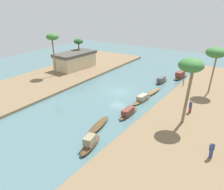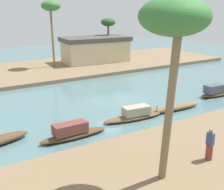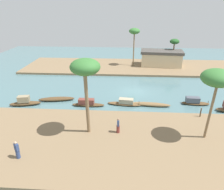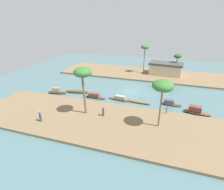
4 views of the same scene
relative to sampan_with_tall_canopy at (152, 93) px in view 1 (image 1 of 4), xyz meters
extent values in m
plane|color=slate|center=(-2.13, 5.10, -0.24)|extent=(75.16, 75.16, 0.00)
cube|color=#846B4C|center=(-2.13, -8.96, -0.05)|extent=(47.04, 12.83, 0.39)
cube|color=#846B4C|center=(-2.13, 19.16, -0.05)|extent=(47.04, 12.83, 0.39)
ellipsoid|color=brown|center=(0.00, 0.00, 0.00)|extent=(5.44, 1.37, 0.49)
ellipsoid|color=brown|center=(10.71, -1.23, 0.01)|extent=(4.72, 1.84, 0.52)
cube|color=brown|center=(10.29, -1.17, 0.70)|extent=(2.17, 1.34, 0.86)
ellipsoid|color=brown|center=(-8.67, -0.57, -0.06)|extent=(4.55, 1.01, 0.38)
cube|color=brown|center=(-8.92, -0.57, 0.46)|extent=(2.16, 0.89, 0.66)
ellipsoid|color=brown|center=(-3.70, 0.04, -0.07)|extent=(4.78, 1.53, 0.35)
cube|color=tan|center=(-3.43, 0.01, 0.42)|extent=(2.06, 1.12, 0.63)
cylinder|color=brown|center=(-1.65, -0.19, 0.28)|extent=(0.07, 0.07, 0.43)
ellipsoid|color=brown|center=(-13.60, 0.86, 0.03)|extent=(5.29, 1.92, 0.55)
ellipsoid|color=brown|center=(-17.51, -0.89, 0.02)|extent=(4.35, 1.93, 0.53)
cube|color=gray|center=(-17.62, -0.92, 0.71)|extent=(1.68, 1.19, 0.86)
ellipsoid|color=brown|center=(6.35, 0.87, -0.07)|extent=(3.90, 1.25, 0.36)
cube|color=#4C515B|center=(5.89, 0.89, 0.48)|extent=(1.86, 0.98, 0.73)
cylinder|color=brown|center=(8.04, 0.79, 0.25)|extent=(0.07, 0.07, 0.35)
cylinder|color=#33477A|center=(-13.02, -12.06, 0.57)|extent=(0.49, 0.49, 0.84)
cube|color=#33477A|center=(-13.02, -12.06, 1.32)|extent=(0.52, 0.47, 0.66)
sphere|color=tan|center=(-13.02, -12.06, 1.76)|extent=(0.23, 0.23, 0.23)
cylinder|color=brown|center=(-4.28, -7.44, 0.56)|extent=(0.38, 0.38, 0.82)
cube|color=#33477A|center=(-4.28, -7.44, 1.30)|extent=(0.23, 0.39, 0.65)
sphere|color=#9E7556|center=(-4.28, -7.44, 1.73)|extent=(0.22, 0.22, 0.22)
cylinder|color=#4C3823|center=(5.60, -3.35, 0.72)|extent=(0.14, 0.14, 1.14)
cylinder|color=#7F6647|center=(-7.43, -7.69, 3.49)|extent=(0.35, 0.85, 6.69)
ellipsoid|color=#387533|center=(-7.43, -7.69, 7.41)|extent=(2.89, 2.89, 1.59)
cylinder|color=#7F6647|center=(4.66, -7.95, 3.11)|extent=(0.25, 0.67, 5.94)
ellipsoid|color=#387533|center=(4.66, -7.95, 6.67)|extent=(2.97, 2.97, 1.63)
cylinder|color=brown|center=(6.98, 20.99, 2.50)|extent=(0.27, 0.28, 4.71)
ellipsoid|color=#235623|center=(6.98, 20.99, 5.27)|extent=(2.06, 2.06, 1.13)
cylinder|color=#7F6647|center=(-1.90, 19.61, 3.62)|extent=(0.26, 0.57, 6.95)
ellipsoid|color=#387533|center=(-1.90, 19.61, 7.56)|extent=(2.32, 2.32, 1.28)
cube|color=beige|center=(4.22, 19.81, 1.54)|extent=(8.84, 5.10, 2.79)
cube|color=#4C4742|center=(4.22, 19.81, 3.22)|extent=(9.37, 5.41, 0.58)
camera|label=1|loc=(-34.92, -14.90, 14.73)|focal=39.74mm
camera|label=2|loc=(-16.14, -16.99, 7.93)|focal=49.66mm
camera|label=3|loc=(-3.72, -26.52, 12.80)|focal=33.72mm
camera|label=4|loc=(5.16, -31.76, 15.25)|focal=28.90mm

